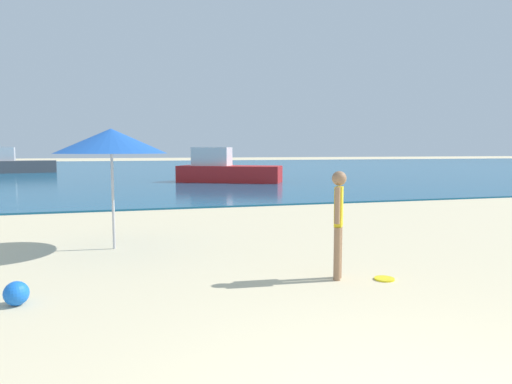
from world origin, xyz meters
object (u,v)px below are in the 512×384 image
at_px(boat_near, 226,170).
at_px(beach_ball, 16,293).
at_px(boat_far, 12,164).
at_px(beach_umbrella, 111,141).
at_px(person_standing, 338,218).
at_px(frisbee, 384,279).

xyz_separation_m(boat_near, beach_ball, (-6.44, -18.70, -0.58)).
distance_m(boat_far, beach_umbrella, 31.05).
distance_m(person_standing, beach_umbrella, 4.49).
distance_m(frisbee, boat_far, 35.23).
bearing_deg(beach_ball, frisbee, -2.80).
xyz_separation_m(beach_ball, beach_umbrella, (1.03, 2.93, 1.88)).
xyz_separation_m(person_standing, beach_ball, (-4.21, 0.02, -0.74)).
distance_m(person_standing, boat_near, 18.86).
relative_size(frisbee, beach_ball, 0.98).
bearing_deg(boat_near, boat_far, 161.74).
xyz_separation_m(boat_far, beach_umbrella, (8.54, -29.82, 1.28)).
bearing_deg(beach_ball, boat_near, 71.00).
relative_size(beach_ball, beach_umbrella, 0.13).
relative_size(person_standing, frisbee, 5.45).
bearing_deg(boat_near, person_standing, -69.84).
distance_m(boat_near, beach_umbrella, 16.73).
relative_size(boat_far, beach_ball, 20.64).
height_order(frisbee, beach_ball, beach_ball).
height_order(beach_ball, beach_umbrella, beach_umbrella).
distance_m(beach_ball, beach_umbrella, 3.63).
xyz_separation_m(boat_far, beach_ball, (7.51, -32.75, -0.60)).
height_order(boat_near, boat_far, boat_far).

